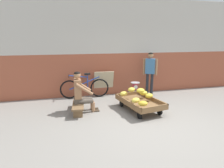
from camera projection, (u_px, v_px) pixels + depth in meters
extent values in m
plane|color=gray|center=(152.00, 127.00, 4.57)|extent=(80.00, 80.00, 0.00)
cube|color=#A35138|center=(117.00, 73.00, 7.27)|extent=(16.00, 0.30, 1.48)
cube|color=beige|center=(117.00, 26.00, 6.89)|extent=(16.00, 0.30, 1.88)
cube|color=brown|center=(140.00, 103.00, 5.55)|extent=(1.09, 1.57, 0.05)
cube|color=brown|center=(127.00, 102.00, 5.37)|extent=(0.30, 1.42, 0.10)
cube|color=brown|center=(151.00, 98.00, 5.69)|extent=(0.30, 1.42, 0.10)
cube|color=brown|center=(128.00, 94.00, 6.15)|extent=(0.83, 0.19, 0.10)
cube|color=brown|center=(155.00, 108.00, 4.91)|extent=(0.83, 0.19, 0.10)
cylinder|color=black|center=(121.00, 104.00, 5.90)|extent=(0.08, 0.19, 0.18)
cylinder|color=black|center=(139.00, 101.00, 6.16)|extent=(0.08, 0.19, 0.18)
cylinder|color=black|center=(140.00, 116.00, 5.01)|extent=(0.08, 0.19, 0.18)
cylinder|color=black|center=(160.00, 112.00, 5.26)|extent=(0.08, 0.19, 0.18)
ellipsoid|color=yellow|center=(143.00, 93.00, 5.83)|extent=(0.25, 0.19, 0.13)
ellipsoid|color=gold|center=(149.00, 96.00, 5.55)|extent=(0.28, 0.24, 0.13)
ellipsoid|color=yellow|center=(136.00, 100.00, 5.15)|extent=(0.29, 0.25, 0.13)
ellipsoid|color=gold|center=(143.00, 103.00, 4.90)|extent=(0.28, 0.23, 0.13)
ellipsoid|color=yellow|center=(124.00, 94.00, 5.76)|extent=(0.28, 0.25, 0.13)
ellipsoid|color=gold|center=(131.00, 90.00, 5.71)|extent=(0.30, 0.28, 0.13)
ellipsoid|color=yellow|center=(140.00, 91.00, 5.58)|extent=(0.24, 0.18, 0.13)
cube|color=brown|center=(78.00, 104.00, 5.44)|extent=(0.42, 1.13, 0.05)
cube|color=brown|center=(79.00, 104.00, 5.85)|extent=(0.25, 0.11, 0.22)
cube|color=brown|center=(78.00, 113.00, 5.10)|extent=(0.25, 0.11, 0.22)
cylinder|color=#9E704C|center=(92.00, 105.00, 5.65)|extent=(0.10, 0.10, 0.27)
cube|color=#4C3D2D|center=(94.00, 109.00, 5.69)|extent=(0.22, 0.09, 0.04)
cylinder|color=brown|center=(85.00, 99.00, 5.56)|extent=(0.40, 0.13, 0.13)
cylinder|color=#9E704C|center=(93.00, 107.00, 5.48)|extent=(0.10, 0.10, 0.27)
cube|color=#4C3D2D|center=(95.00, 111.00, 5.52)|extent=(0.22, 0.09, 0.04)
cylinder|color=brown|center=(86.00, 101.00, 5.39)|extent=(0.40, 0.13, 0.13)
cube|color=brown|center=(78.00, 100.00, 5.42)|extent=(0.22, 0.28, 0.14)
cube|color=#9E704C|center=(78.00, 89.00, 5.35)|extent=(0.18, 0.32, 0.52)
cylinder|color=#9E704C|center=(83.00, 86.00, 5.57)|extent=(0.47, 0.08, 0.36)
cylinder|color=#9E704C|center=(84.00, 89.00, 5.19)|extent=(0.47, 0.08, 0.36)
sphere|color=#9E704C|center=(77.00, 75.00, 5.26)|extent=(0.19, 0.19, 0.19)
ellipsoid|color=black|center=(77.00, 73.00, 5.25)|extent=(0.17, 0.17, 0.09)
cube|color=#19847F|center=(135.00, 95.00, 6.55)|extent=(0.36, 0.28, 0.30)
cylinder|color=#28282D|center=(135.00, 91.00, 6.51)|extent=(0.20, 0.20, 0.03)
cube|color=#C6384C|center=(135.00, 87.00, 6.48)|extent=(0.16, 0.10, 0.24)
cylinder|color=white|center=(136.00, 87.00, 6.43)|extent=(0.13, 0.01, 0.13)
cylinder|color=#B2B5BA|center=(135.00, 83.00, 6.45)|extent=(0.30, 0.30, 0.01)
torus|color=black|center=(70.00, 90.00, 6.62)|extent=(0.64, 0.07, 0.64)
torus|color=black|center=(100.00, 88.00, 6.83)|extent=(0.64, 0.07, 0.64)
cylinder|color=#234299|center=(85.00, 83.00, 6.68)|extent=(1.03, 0.07, 0.43)
cylinder|color=#234299|center=(88.00, 82.00, 6.70)|extent=(0.04, 0.04, 0.48)
cylinder|color=#234299|center=(78.00, 76.00, 6.59)|extent=(0.62, 0.06, 0.12)
cube|color=black|center=(87.00, 74.00, 6.63)|extent=(0.20, 0.11, 0.05)
cylinder|color=black|center=(69.00, 76.00, 6.52)|extent=(0.04, 0.48, 0.03)
cube|color=#C6B289|center=(104.00, 83.00, 7.04)|extent=(0.70, 0.25, 0.88)
cylinder|color=#232328|center=(152.00, 85.00, 6.93)|extent=(0.10, 0.10, 0.80)
cylinder|color=#232328|center=(147.00, 85.00, 6.98)|extent=(0.10, 0.10, 0.80)
cube|color=#386693|center=(150.00, 66.00, 6.80)|extent=(0.38, 0.33, 0.52)
cylinder|color=#9E704C|center=(156.00, 67.00, 6.75)|extent=(0.07, 0.07, 0.56)
cylinder|color=#9E704C|center=(144.00, 67.00, 6.86)|extent=(0.07, 0.07, 0.56)
sphere|color=#9E704C|center=(151.00, 55.00, 6.72)|extent=(0.19, 0.19, 0.19)
ellipsoid|color=black|center=(151.00, 54.00, 6.71)|extent=(0.17, 0.17, 0.09)
cube|color=green|center=(146.00, 101.00, 6.11)|extent=(0.18, 0.12, 0.24)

